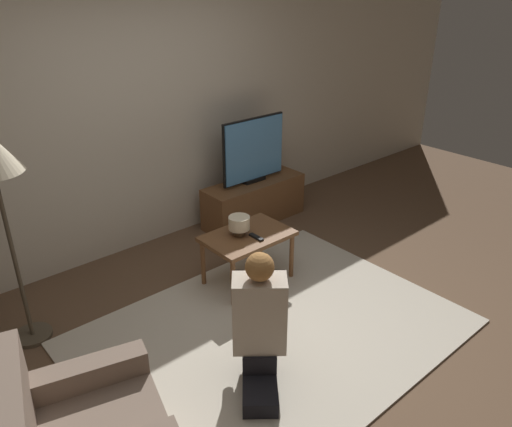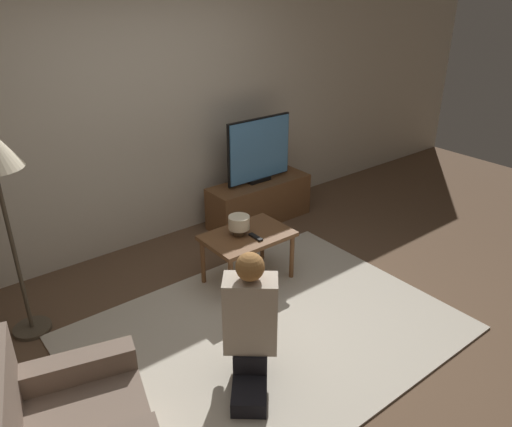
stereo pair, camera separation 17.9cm
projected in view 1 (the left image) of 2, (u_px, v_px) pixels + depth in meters
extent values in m
plane|color=brown|center=(273.00, 333.00, 3.78)|extent=(10.00, 10.00, 0.00)
cube|color=beige|center=(131.00, 116.00, 4.54)|extent=(10.00, 0.06, 2.60)
cube|color=beige|center=(273.00, 332.00, 3.78)|extent=(2.75, 2.03, 0.02)
cube|color=brown|center=(254.00, 201.00, 5.43)|extent=(1.16, 0.39, 0.46)
cube|color=black|center=(254.00, 180.00, 5.32)|extent=(0.27, 0.08, 0.04)
cube|color=black|center=(253.00, 149.00, 5.18)|extent=(0.79, 0.03, 0.67)
cube|color=#4C8CC6|center=(254.00, 149.00, 5.18)|extent=(0.76, 0.04, 0.64)
cube|color=brown|center=(248.00, 236.00, 4.24)|extent=(0.74, 0.49, 0.04)
cylinder|color=brown|center=(233.00, 284.00, 4.00)|extent=(0.04, 0.04, 0.43)
cylinder|color=brown|center=(291.00, 256.00, 4.39)|extent=(0.04, 0.04, 0.43)
cylinder|color=brown|center=(203.00, 263.00, 4.28)|extent=(0.04, 0.04, 0.43)
cylinder|color=brown|center=(260.00, 239.00, 4.67)|extent=(0.04, 0.04, 0.43)
cylinder|color=#4C4233|center=(33.00, 335.00, 3.74)|extent=(0.28, 0.28, 0.03)
cylinder|color=#4C4233|center=(11.00, 244.00, 3.40)|extent=(0.03, 0.03, 1.53)
cube|color=#7A6656|center=(12.00, 418.00, 2.28)|extent=(0.35, 0.77, 0.43)
cube|color=#7A6656|center=(82.00, 404.00, 2.80)|extent=(0.78, 0.34, 0.55)
cube|color=black|center=(260.00, 387.00, 3.19)|extent=(0.44, 0.46, 0.11)
cube|color=black|center=(259.00, 354.00, 3.28)|extent=(0.32, 0.33, 0.14)
cube|color=#C1B29E|center=(259.00, 314.00, 3.14)|extent=(0.39, 0.37, 0.51)
sphere|color=#DBAD8E|center=(260.00, 267.00, 2.99)|extent=(0.17, 0.17, 0.17)
sphere|color=#9E6B38|center=(260.00, 267.00, 2.97)|extent=(0.18, 0.18, 0.18)
cube|color=black|center=(258.00, 278.00, 3.46)|extent=(0.12, 0.12, 0.04)
cylinder|color=#C1B29E|center=(274.00, 288.00, 3.36)|extent=(0.25, 0.27, 0.07)
cylinder|color=#C1B29E|center=(243.00, 288.00, 3.35)|extent=(0.25, 0.27, 0.07)
cylinder|color=#4C3823|center=(239.00, 232.00, 4.20)|extent=(0.10, 0.10, 0.06)
cylinder|color=beige|center=(239.00, 223.00, 4.17)|extent=(0.18, 0.18, 0.11)
cube|color=black|center=(256.00, 237.00, 4.16)|extent=(0.04, 0.15, 0.02)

